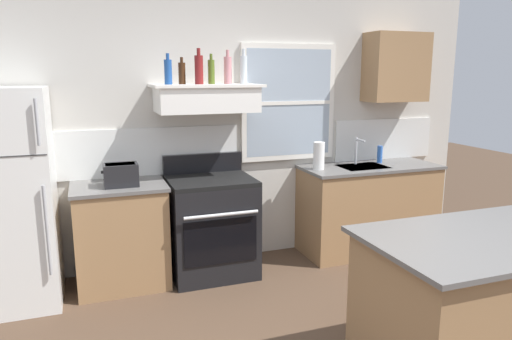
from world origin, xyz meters
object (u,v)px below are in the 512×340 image
Objects in this scene: bottle_red_label_wine at (199,69)px; bottle_rose_pink at (228,70)px; bottle_olive_oil_square at (211,71)px; dish_soap_bottle at (380,154)px; bottle_clear_tall at (244,69)px; paper_towel_roll at (319,156)px; bottle_blue_liqueur at (168,71)px; bottle_brown_stout at (182,73)px; stove_range at (211,225)px; kitchen_island at (478,307)px; refrigerator at (7,199)px; toaster at (121,175)px.

bottle_red_label_wine is 1.03× the size of bottle_rose_pink.
bottle_olive_oil_square is at bearing 171.53° from bottle_rose_pink.
bottle_red_label_wine is at bearing -178.03° from dish_soap_bottle.
bottle_clear_tall is 1.13m from paper_towel_roll.
bottle_red_label_wine is 0.14m from bottle_olive_oil_square.
bottle_blue_liqueur is 0.54m from bottle_rose_pink.
bottle_blue_liqueur reaches higher than dish_soap_bottle.
bottle_brown_stout is 0.75× the size of bottle_clear_tall.
bottle_red_label_wine is 1.14× the size of paper_towel_roll.
stove_range is at bearing -175.82° from dish_soap_bottle.
dish_soap_bottle is at bearing 1.73° from bottle_blue_liqueur.
kitchen_island is (0.79, -2.10, -1.42)m from bottle_clear_tall.
refrigerator is 1.75m from bottle_brown_stout.
toaster is at bearing -171.34° from bottle_red_label_wine.
refrigerator is 0.88m from toaster.
stove_range is (1.65, 0.02, -0.41)m from refrigerator.
bottle_olive_oil_square is 2.80m from kitchen_island.
stove_range is 1.41m from bottle_red_label_wine.
dish_soap_bottle is (1.95, 0.07, -0.87)m from bottle_red_label_wine.
bottle_rose_pink is at bearing 26.02° from stove_range.
paper_towel_roll is (1.05, -0.08, -0.81)m from bottle_olive_oil_square.
bottle_clear_tall reaches higher than bottle_olive_oil_square.
bottle_blue_liqueur is at bearing 168.13° from stove_range.
paper_towel_roll is (1.17, -0.03, -0.83)m from bottle_red_label_wine.
bottle_red_label_wine reaches higher than bottle_olive_oil_square.
bottle_brown_stout is 0.88× the size of bottle_olive_oil_square.
bottle_brown_stout is at bearing 6.24° from refrigerator.
toaster is 1.13m from bottle_red_label_wine.
toaster is 0.27× the size of stove_range.
refrigerator is at bearing -176.63° from bottle_red_label_wine.
dish_soap_bottle is (0.77, 0.10, -0.04)m from paper_towel_roll.
bottle_brown_stout is 0.41m from bottle_rose_pink.
bottle_red_label_wine is 0.22× the size of kitchen_island.
bottle_blue_liqueur is 2.93m from kitchen_island.
bottle_clear_tall reaches higher than bottle_blue_liqueur.
stove_range is at bearing -178.07° from paper_towel_roll.
kitchen_island is at bearing -55.42° from bottle_blue_liqueur.
bottle_red_label_wine reaches higher than kitchen_island.
bottle_rose_pink reaches higher than stove_range.
bottle_olive_oil_square is at bearing 64.42° from stove_range.
bottle_blue_liqueur is at bearing 179.99° from bottle_red_label_wine.
kitchen_island is at bearing -46.54° from toaster.
bottle_brown_stout is (1.45, 0.16, 0.97)m from refrigerator.
bottle_clear_tall reaches higher than paper_towel_roll.
refrigerator is 6.65× the size of bottle_blue_liqueur.
dish_soap_bottle is (2.21, 0.07, -0.86)m from bottle_blue_liqueur.
toaster is at bearing -176.22° from dish_soap_bottle.
bottle_brown_stout is 0.26m from bottle_olive_oil_square.
bottle_clear_tall is 1.72× the size of dish_soap_bottle.
bottle_red_label_wine is at bearing 119.35° from kitchen_island.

